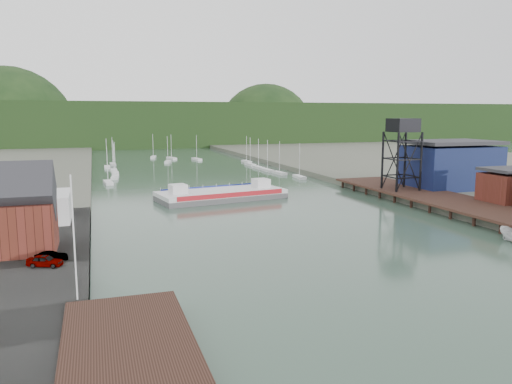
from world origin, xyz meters
TOP-DOWN VIEW (x-y plane):
  - ground at (0.00, 0.00)m, footprint 600.00×600.00m
  - west_quay at (-40.00, 20.00)m, footprint 16.00×80.00m
  - west_stage at (-29.00, 0.00)m, footprint 10.00×18.00m
  - east_pier at (37.00, 45.00)m, footprint 14.00×70.00m
  - harbor_building at (-42.00, 30.00)m, footprint 12.20×8.20m
  - white_shed at (-44.00, 50.00)m, footprint 18.00×12.00m
  - flagpole at (-33.00, 10.00)m, footprint 0.16×0.16m
  - lift_tower at (35.00, 58.00)m, footprint 6.50×6.50m
  - blue_shed at (50.00, 60.00)m, footprint 20.50×14.50m
  - marina_sailboats at (0.08, 138.46)m, footprint 57.71×92.65m
  - distant_hills at (-3.98, 301.35)m, footprint 500.00×120.00m
  - chain_ferry at (-3.87, 69.91)m, footprint 29.89×16.07m
  - car_west_a at (-36.85, 22.20)m, footprint 4.37×3.03m
  - car_west_b at (-36.30, 24.00)m, footprint 3.86×1.58m

SIDE VIEW (x-z plane):
  - ground at x=0.00m, z-range 0.00..0.00m
  - marina_sailboats at x=0.08m, z-range -0.10..0.80m
  - west_quay at x=-40.00m, z-range 0.00..1.60m
  - west_stage at x=-29.00m, z-range 0.00..1.80m
  - chain_ferry at x=-3.87m, z-range -0.87..3.21m
  - east_pier at x=37.00m, z-range 0.67..3.12m
  - car_west_b at x=-36.30m, z-range 1.60..2.85m
  - car_west_a at x=-36.85m, z-range 1.60..2.98m
  - white_shed at x=-44.00m, z-range 1.60..6.10m
  - harbor_building at x=-42.00m, z-range 1.64..10.54m
  - blue_shed at x=50.00m, z-range 1.41..12.71m
  - flagpole at x=-33.00m, z-range 1.60..13.60m
  - distant_hills at x=-3.98m, z-range -29.62..50.38m
  - lift_tower at x=35.00m, z-range 7.65..23.65m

